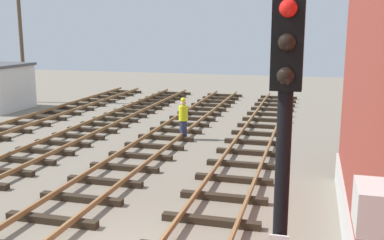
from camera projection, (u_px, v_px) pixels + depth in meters
signal_mast at (283, 158)px, 5.38m from camera, size 0.36×0.40×5.18m
utility_pole_far at (21, 33)px, 29.30m from camera, size 1.80×0.24×8.65m
track_worker_foreground at (183, 119)px, 19.75m from camera, size 0.40×0.40×1.87m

